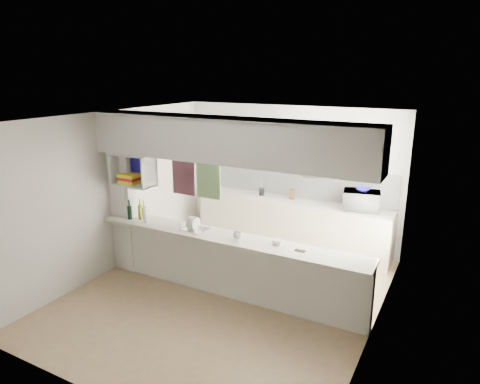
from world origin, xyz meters
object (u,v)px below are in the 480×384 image
Objects in this scene: dish_rack at (195,225)px; wine_bottles at (138,212)px; microwave at (361,201)px; bowl at (363,190)px.

wine_bottles is at bearing -169.27° from dish_rack.
dish_rack is (-1.95, -2.12, -0.09)m from microwave.
dish_rack is 1.10× the size of wine_bottles.
wine_bottles is (-1.02, -0.06, 0.05)m from dish_rack.
bowl is at bearing 54.32° from dish_rack.
microwave is 3.69m from wine_bottles.
dish_rack is 1.03m from wine_bottles.
microwave is 1.62× the size of wine_bottles.
dish_rack is (-1.96, -2.11, -0.28)m from bowl.
wine_bottles is at bearing -143.87° from bowl.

